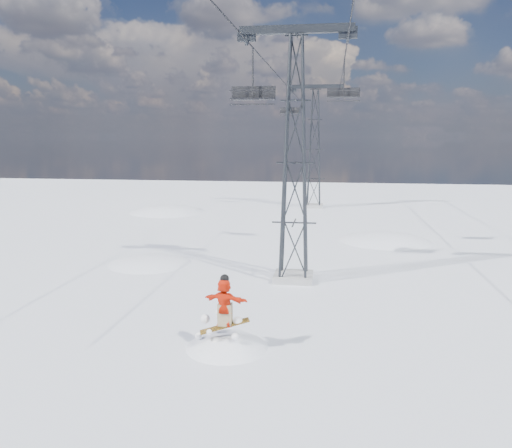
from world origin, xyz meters
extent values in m
plane|color=white|center=(0.00, 0.00, 0.00)|extent=(120.00, 120.00, 0.00)
sphere|color=white|center=(-7.00, 10.00, -7.65)|extent=(16.00, 16.00, 16.00)
sphere|color=white|center=(6.00, 18.00, -9.50)|extent=(20.00, 20.00, 20.00)
sphere|color=white|center=(-12.00, 28.00, -10.40)|extent=(22.00, 22.00, 22.00)
cube|color=#999999|center=(0.80, 8.00, 0.15)|extent=(1.80, 1.80, 0.30)
cube|color=#27292D|center=(0.80, 8.00, 11.25)|extent=(5.00, 0.35, 0.35)
cube|color=#27292D|center=(-1.40, 8.00, 11.05)|extent=(0.80, 0.25, 0.50)
cube|color=#27292D|center=(3.00, 8.00, 11.05)|extent=(0.80, 0.25, 0.50)
cube|color=#999999|center=(0.80, 33.00, 0.15)|extent=(1.80, 1.80, 0.30)
cube|color=#27292D|center=(0.80, 33.00, 11.25)|extent=(5.00, 0.35, 0.35)
cube|color=#27292D|center=(-1.40, 33.00, 11.05)|extent=(0.80, 0.25, 0.50)
cube|color=#27292D|center=(3.00, 33.00, 11.05)|extent=(0.80, 0.25, 0.50)
cylinder|color=black|center=(-1.40, 19.50, 10.85)|extent=(0.06, 51.00, 0.06)
cylinder|color=black|center=(3.00, 19.50, 10.85)|extent=(0.06, 51.00, 0.06)
sphere|color=white|center=(-0.71, 0.05, -1.75)|extent=(4.40, 4.40, 4.40)
cube|color=#A87316|center=(-0.71, -0.25, 0.84)|extent=(1.56, 0.75, 0.39)
imported|color=red|center=(-0.71, -0.25, 1.61)|extent=(1.46, 0.68, 1.52)
cube|color=#94815B|center=(-0.71, -0.25, 1.21)|extent=(0.47, 0.39, 0.70)
sphere|color=black|center=(-0.71, -0.25, 2.35)|extent=(0.28, 0.28, 0.28)
cylinder|color=black|center=(-1.40, 9.75, 9.66)|extent=(0.09, 0.09, 2.38)
cube|color=black|center=(-1.40, 9.75, 8.47)|extent=(2.17, 0.49, 0.09)
cube|color=black|center=(-1.40, 9.99, 8.79)|extent=(2.17, 0.06, 0.60)
cylinder|color=black|center=(-1.40, 9.48, 8.20)|extent=(2.17, 0.06, 0.06)
cylinder|color=black|center=(-1.40, 9.42, 8.85)|extent=(2.17, 0.05, 0.05)
cylinder|color=black|center=(3.00, 14.17, 9.85)|extent=(0.07, 0.07, 2.01)
cube|color=black|center=(3.00, 14.17, 8.84)|extent=(1.82, 0.41, 0.07)
cube|color=black|center=(3.00, 14.37, 9.12)|extent=(1.82, 0.05, 0.50)
cylinder|color=black|center=(3.00, 13.95, 8.62)|extent=(1.82, 0.05, 0.05)
cylinder|color=black|center=(3.00, 13.90, 9.16)|extent=(1.82, 0.05, 0.05)
cylinder|color=black|center=(-1.40, 31.37, 9.82)|extent=(0.08, 0.08, 2.07)
cube|color=black|center=(-1.40, 31.37, 8.78)|extent=(1.88, 0.42, 0.08)
cube|color=black|center=(-1.40, 31.58, 9.06)|extent=(1.88, 0.06, 0.52)
cylinder|color=black|center=(-1.40, 31.14, 8.55)|extent=(1.88, 0.06, 0.06)
cylinder|color=black|center=(-1.40, 31.09, 9.11)|extent=(1.88, 0.05, 0.05)
camera|label=1|loc=(2.47, -14.71, 6.65)|focal=35.00mm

